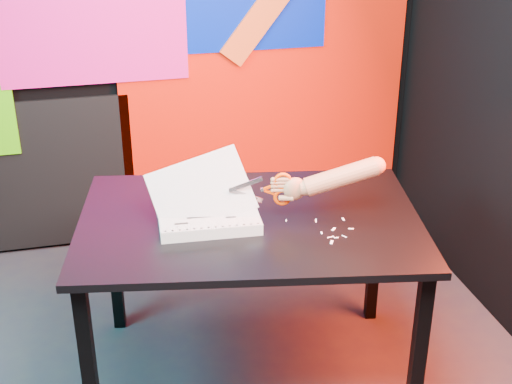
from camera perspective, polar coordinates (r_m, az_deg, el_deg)
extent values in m
cube|color=black|center=(3.78, -9.30, 14.86)|extent=(3.00, 0.01, 2.70)
cube|color=red|center=(3.98, 0.70, 8.26)|extent=(1.60, 0.02, 1.60)
cube|color=#E41586|center=(3.72, -13.17, 14.37)|extent=(0.95, 0.02, 0.80)
cube|color=black|center=(4.03, -19.01, 0.99)|extent=(1.30, 0.02, 0.85)
cube|color=black|center=(2.69, -13.22, -13.59)|extent=(0.06, 0.06, 0.72)
cube|color=black|center=(3.31, -11.29, -5.32)|extent=(0.06, 0.06, 0.72)
cube|color=black|center=(2.75, 12.86, -12.64)|extent=(0.06, 0.06, 0.72)
cube|color=black|center=(3.35, 9.48, -4.71)|extent=(0.06, 0.06, 0.72)
cube|color=black|center=(2.76, -0.50, -2.40)|extent=(1.45, 1.09, 0.03)
cube|color=silver|center=(2.72, -3.84, -2.03)|extent=(0.39, 0.30, 0.04)
cube|color=white|center=(2.71, -3.86, -1.60)|extent=(0.39, 0.30, 0.00)
cube|color=white|center=(2.71, -3.86, -1.51)|extent=(0.37, 0.28, 0.11)
cube|color=white|center=(2.71, -4.14, -0.94)|extent=(0.38, 0.24, 0.20)
cube|color=white|center=(2.70, -4.43, 0.07)|extent=(0.41, 0.20, 0.28)
cylinder|color=black|center=(2.59, -7.27, -3.13)|extent=(0.01, 0.01, 0.00)
cylinder|color=black|center=(2.59, -6.69, -3.08)|extent=(0.01, 0.01, 0.00)
cylinder|color=black|center=(2.59, -6.12, -3.04)|extent=(0.01, 0.01, 0.00)
cylinder|color=black|center=(2.59, -5.54, -2.99)|extent=(0.01, 0.01, 0.00)
cylinder|color=black|center=(2.59, -4.97, -2.95)|extent=(0.01, 0.01, 0.00)
cylinder|color=black|center=(2.60, -4.39, -2.90)|extent=(0.01, 0.01, 0.00)
cylinder|color=black|center=(2.60, -3.82, -2.85)|extent=(0.01, 0.01, 0.00)
cylinder|color=black|center=(2.60, -3.25, -2.81)|extent=(0.01, 0.01, 0.00)
cylinder|color=black|center=(2.60, -2.68, -2.76)|extent=(0.01, 0.01, 0.00)
cylinder|color=black|center=(2.61, -2.11, -2.72)|extent=(0.01, 0.01, 0.00)
cylinder|color=black|center=(2.61, -1.54, -2.67)|extent=(0.01, 0.01, 0.00)
cylinder|color=black|center=(2.61, -0.97, -2.62)|extent=(0.01, 0.01, 0.00)
cylinder|color=black|center=(2.62, -0.41, -2.57)|extent=(0.01, 0.01, 0.00)
cylinder|color=black|center=(2.62, 0.15, -2.53)|extent=(0.01, 0.01, 0.00)
cylinder|color=black|center=(2.81, -7.59, -0.70)|extent=(0.01, 0.01, 0.00)
cylinder|color=black|center=(2.81, -7.06, -0.66)|extent=(0.01, 0.01, 0.00)
cylinder|color=black|center=(2.82, -6.53, -0.62)|extent=(0.01, 0.01, 0.00)
cylinder|color=black|center=(2.82, -6.00, -0.58)|extent=(0.01, 0.01, 0.00)
cylinder|color=black|center=(2.82, -5.47, -0.54)|extent=(0.01, 0.01, 0.00)
cylinder|color=black|center=(2.82, -4.94, -0.50)|extent=(0.01, 0.01, 0.00)
cylinder|color=black|center=(2.82, -4.42, -0.46)|extent=(0.01, 0.01, 0.00)
cylinder|color=black|center=(2.82, -3.89, -0.42)|extent=(0.01, 0.01, 0.00)
cylinder|color=black|center=(2.83, -3.37, -0.37)|extent=(0.01, 0.01, 0.00)
cylinder|color=black|center=(2.83, -2.84, -0.33)|extent=(0.01, 0.01, 0.00)
cylinder|color=black|center=(2.83, -2.32, -0.29)|extent=(0.01, 0.01, 0.00)
cylinder|color=black|center=(2.84, -1.80, -0.25)|extent=(0.01, 0.01, 0.00)
cylinder|color=black|center=(2.84, -1.28, -0.21)|extent=(0.01, 0.01, 0.00)
cylinder|color=black|center=(2.84, -0.76, -0.17)|extent=(0.01, 0.01, 0.00)
cube|color=black|center=(2.75, -5.82, -1.26)|extent=(0.07, 0.02, 0.00)
cube|color=black|center=(2.74, -3.52, -1.27)|extent=(0.05, 0.01, 0.00)
cube|color=black|center=(2.67, -4.60, -2.02)|extent=(0.09, 0.02, 0.00)
cube|color=black|center=(2.67, -2.02, -2.01)|extent=(0.04, 0.01, 0.00)
cube|color=black|center=(2.63, -6.01, -2.53)|extent=(0.05, 0.01, 0.00)
cube|color=white|center=(2.68, -0.82, 0.61)|extent=(0.13, 0.03, 0.06)
cube|color=white|center=(2.70, -0.81, -0.29)|extent=(0.13, 0.03, 0.06)
cylinder|color=white|center=(2.69, 0.51, 0.19)|extent=(0.02, 0.01, 0.01)
cube|color=#D53400|center=(2.70, 0.99, 0.02)|extent=(0.05, 0.02, 0.03)
cube|color=#D53400|center=(2.69, 0.99, 0.38)|extent=(0.05, 0.02, 0.03)
torus|color=#D53400|center=(2.68, 2.15, 0.88)|extent=(0.07, 0.03, 0.07)
torus|color=#D53400|center=(2.71, 2.13, -0.41)|extent=(0.07, 0.03, 0.07)
ellipsoid|color=#9C5835|center=(2.70, 3.11, 0.25)|extent=(0.09, 0.05, 0.09)
cylinder|color=#9C5835|center=(2.70, 2.14, 0.16)|extent=(0.07, 0.03, 0.02)
cylinder|color=#9C5835|center=(2.69, 2.14, 0.48)|extent=(0.07, 0.03, 0.02)
cylinder|color=#9C5835|center=(2.69, 2.15, 0.76)|extent=(0.06, 0.03, 0.02)
cylinder|color=#9C5835|center=(2.68, 2.15, 1.01)|extent=(0.05, 0.03, 0.02)
cylinder|color=#9C5835|center=(2.70, 2.44, -0.50)|extent=(0.06, 0.04, 0.03)
cylinder|color=#9C5835|center=(2.71, 4.04, 0.35)|extent=(0.06, 0.07, 0.06)
cylinder|color=#9C5835|center=(2.71, 6.84, 1.21)|extent=(0.29, 0.13, 0.16)
sphere|color=#9C5835|center=(2.72, 9.62, 2.07)|extent=(0.07, 0.07, 0.07)
cube|color=silver|center=(2.64, 6.43, -3.65)|extent=(0.02, 0.01, 0.00)
cube|color=silver|center=(2.60, 6.07, -4.01)|extent=(0.02, 0.03, 0.00)
cube|color=silver|center=(2.69, 6.22, -2.97)|extent=(0.02, 0.03, 0.00)
cube|color=silver|center=(2.65, 7.07, -3.54)|extent=(0.01, 0.02, 0.00)
cube|color=silver|center=(2.74, 2.43, -2.29)|extent=(0.01, 0.02, 0.00)
cube|color=silver|center=(2.75, 4.82, -2.29)|extent=(0.01, 0.03, 0.00)
cube|color=silver|center=(2.66, 5.27, -3.27)|extent=(0.01, 0.02, 0.00)
cube|color=silver|center=(2.64, 6.00, -3.60)|extent=(0.03, 0.01, 0.00)
cube|color=silver|center=(2.77, 6.99, -2.17)|extent=(0.01, 0.02, 0.00)
cube|color=silver|center=(2.70, 7.61, -2.93)|extent=(0.02, 0.01, 0.00)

